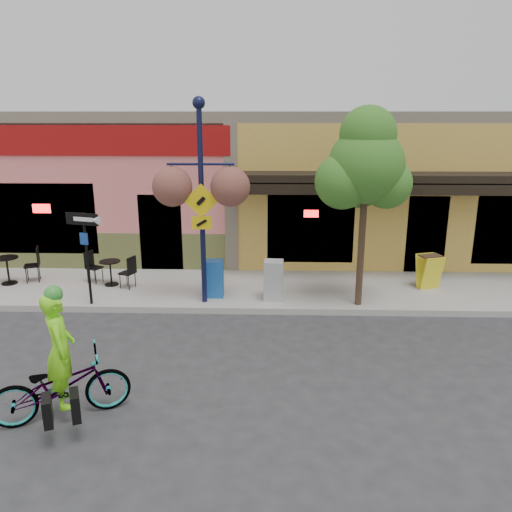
{
  "coord_description": "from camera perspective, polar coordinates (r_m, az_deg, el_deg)",
  "views": [
    {
      "loc": [
        0.1,
        -10.14,
        4.46
      ],
      "look_at": [
        -0.23,
        0.5,
        1.4
      ],
      "focal_mm": 35.0,
      "sensor_mm": 36.0,
      "label": 1
    }
  ],
  "objects": [
    {
      "name": "ground",
      "position": [
        11.08,
        1.12,
        -7.7
      ],
      "size": [
        90.0,
        90.0,
        0.0
      ],
      "primitive_type": "plane",
      "color": "#2D2D30",
      "rests_on": "ground"
    },
    {
      "name": "sidewalk",
      "position": [
        12.91,
        1.23,
        -3.83
      ],
      "size": [
        24.0,
        3.0,
        0.15
      ],
      "primitive_type": "cube",
      "color": "#9E9B93",
      "rests_on": "ground"
    },
    {
      "name": "curb",
      "position": [
        11.56,
        1.15,
        -6.27
      ],
      "size": [
        24.0,
        0.12,
        0.15
      ],
      "primitive_type": "cube",
      "color": "#A8A59E",
      "rests_on": "ground"
    },
    {
      "name": "building",
      "position": [
        17.78,
        1.45,
        8.88
      ],
      "size": [
        18.2,
        8.2,
        4.5
      ],
      "primitive_type": null,
      "color": "#E67371",
      "rests_on": "ground"
    },
    {
      "name": "bicycle",
      "position": [
        8.23,
        -21.39,
        -13.69
      ],
      "size": [
        2.13,
        1.44,
        1.06
      ],
      "primitive_type": "imported",
      "rotation": [
        0.0,
        0.0,
        1.97
      ],
      "color": "maroon",
      "rests_on": "ground"
    },
    {
      "name": "cyclist_rider",
      "position": [
        8.05,
        -21.31,
        -11.53
      ],
      "size": [
        0.64,
        0.76,
        1.76
      ],
      "primitive_type": "imported",
      "rotation": [
        0.0,
        0.0,
        1.97
      ],
      "color": "#84FF1A",
      "rests_on": "ground"
    },
    {
      "name": "lamp_post",
      "position": [
        11.33,
        -6.22,
        5.89
      ],
      "size": [
        1.5,
        0.63,
        4.67
      ],
      "primitive_type": null,
      "rotation": [
        0.0,
        0.0,
        0.03
      ],
      "color": "#121639",
      "rests_on": "sidewalk"
    },
    {
      "name": "one_way_sign",
      "position": [
        12.05,
        -18.71,
        -0.36
      ],
      "size": [
        0.85,
        0.39,
        2.17
      ],
      "primitive_type": null,
      "rotation": [
        0.0,
        0.0,
        -0.27
      ],
      "color": "black",
      "rests_on": "sidewalk"
    },
    {
      "name": "cafe_set_left",
      "position": [
        14.48,
        -26.55,
        -1.09
      ],
      "size": [
        1.74,
        1.27,
        0.94
      ],
      "primitive_type": null,
      "rotation": [
        0.0,
        0.0,
        0.35
      ],
      "color": "black",
      "rests_on": "sidewalk"
    },
    {
      "name": "cafe_set_right",
      "position": [
        13.41,
        -16.3,
        -1.47
      ],
      "size": [
        1.58,
        1.2,
        0.85
      ],
      "primitive_type": null,
      "rotation": [
        0.0,
        0.0,
        -0.39
      ],
      "color": "black",
      "rests_on": "sidewalk"
    },
    {
      "name": "newspaper_box_blue",
      "position": [
        12.13,
        -4.72,
        -2.57
      ],
      "size": [
        0.41,
        0.36,
        0.91
      ],
      "primitive_type": null,
      "rotation": [
        0.0,
        0.0,
        0.01
      ],
      "color": "#1C57A8",
      "rests_on": "sidewalk"
    },
    {
      "name": "newspaper_box_grey",
      "position": [
        11.87,
        2.02,
        -2.79
      ],
      "size": [
        0.47,
        0.43,
        0.96
      ],
      "primitive_type": null,
      "rotation": [
        0.0,
        0.0,
        -0.05
      ],
      "color": "#A4A4A4",
      "rests_on": "sidewalk"
    },
    {
      "name": "street_tree",
      "position": [
        11.36,
        12.19,
        5.33
      ],
      "size": [
        2.3,
        2.3,
        4.54
      ],
      "primitive_type": null,
      "rotation": [
        0.0,
        0.0,
        0.38
      ],
      "color": "#3D7A26",
      "rests_on": "sidewalk"
    },
    {
      "name": "sandwich_board",
      "position": [
        13.25,
        19.54,
        -1.9
      ],
      "size": [
        0.62,
        0.53,
        0.88
      ],
      "primitive_type": null,
      "rotation": [
        0.0,
        0.0,
        0.31
      ],
      "color": "yellow",
      "rests_on": "sidewalk"
    }
  ]
}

